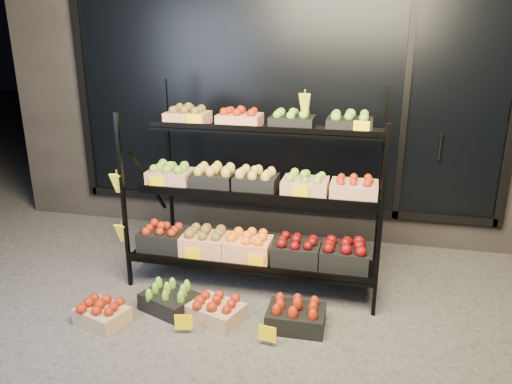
% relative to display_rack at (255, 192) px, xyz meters
% --- Properties ---
extents(ground, '(24.00, 24.00, 0.00)m').
position_rel_display_rack_xyz_m(ground, '(0.01, -0.60, -0.79)').
color(ground, '#514F4C').
rests_on(ground, ground).
extents(building, '(6.00, 2.08, 3.50)m').
position_rel_display_rack_xyz_m(building, '(0.01, 1.99, 0.96)').
color(building, '#2D2826').
rests_on(building, ground).
extents(display_rack, '(2.18, 1.02, 1.72)m').
position_rel_display_rack_xyz_m(display_rack, '(0.00, 0.00, 0.00)').
color(display_rack, black).
rests_on(display_rack, ground).
extents(tag_floor_a, '(0.13, 0.01, 0.12)m').
position_rel_display_rack_xyz_m(tag_floor_a, '(-0.30, -1.00, -0.73)').
color(tag_floor_a, '#FFCB00').
rests_on(tag_floor_a, ground).
extents(tag_floor_b, '(0.13, 0.01, 0.12)m').
position_rel_display_rack_xyz_m(tag_floor_b, '(0.32, -1.00, -0.73)').
color(tag_floor_b, '#FFCB00').
rests_on(tag_floor_b, ground).
extents(floor_crate_left, '(0.42, 0.36, 0.19)m').
position_rel_display_rack_xyz_m(floor_crate_left, '(-0.95, -1.00, -0.70)').
color(floor_crate_left, tan).
rests_on(floor_crate_left, ground).
extents(floor_crate_midleft, '(0.49, 0.43, 0.20)m').
position_rel_display_rack_xyz_m(floor_crate_midleft, '(-0.53, -0.71, -0.69)').
color(floor_crate_midleft, black).
rests_on(floor_crate_midleft, ground).
extents(floor_crate_midright, '(0.46, 0.40, 0.20)m').
position_rel_display_rack_xyz_m(floor_crate_midright, '(-0.12, -0.77, -0.70)').
color(floor_crate_midright, tan).
rests_on(floor_crate_midright, ground).
extents(floor_crate_right, '(0.43, 0.32, 0.21)m').
position_rel_display_rack_xyz_m(floor_crate_right, '(0.48, -0.72, -0.69)').
color(floor_crate_right, black).
rests_on(floor_crate_right, ground).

